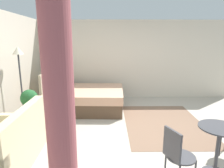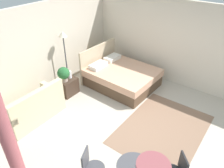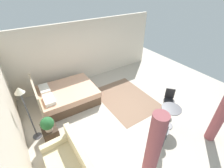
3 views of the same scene
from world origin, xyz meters
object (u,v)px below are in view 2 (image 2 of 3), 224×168
object	(u,v)px
vase	(70,75)
bed	(121,76)
couch	(33,108)
potted_plant	(64,74)
cafe_chair_near_couch	(90,166)
nightstand	(68,87)
floor_lamp	(64,45)

from	to	relation	value
vase	bed	bearing A→B (deg)	-37.94
couch	potted_plant	size ratio (longest dim) A/B	3.50
cafe_chair_near_couch	couch	bearing A→B (deg)	77.72
nightstand	bed	bearing A→B (deg)	-35.06
bed	cafe_chair_near_couch	distance (m)	3.52
couch	floor_lamp	bearing A→B (deg)	15.30
potted_plant	nightstand	bearing A→B (deg)	-3.88
nightstand	cafe_chair_near_couch	size ratio (longest dim) A/B	0.62
nightstand	vase	size ratio (longest dim) A/B	2.43
bed	cafe_chair_near_couch	size ratio (longest dim) A/B	2.42
bed	vase	size ratio (longest dim) A/B	9.54
nightstand	vase	xyz separation A→B (m)	(0.12, 0.01, 0.35)
nightstand	cafe_chair_near_couch	bearing A→B (deg)	-125.93
floor_lamp	nightstand	bearing A→B (deg)	-133.97
nightstand	potted_plant	world-z (taller)	potted_plant
vase	floor_lamp	distance (m)	0.87
potted_plant	cafe_chair_near_couch	bearing A→B (deg)	-124.32
nightstand	floor_lamp	size ratio (longest dim) A/B	0.30
floor_lamp	potted_plant	bearing A→B (deg)	-142.10
couch	vase	xyz separation A→B (m)	(1.40, 0.11, 0.29)
bed	vase	bearing A→B (deg)	142.06
potted_plant	vase	distance (m)	0.26
bed	potted_plant	world-z (taller)	bed
bed	potted_plant	size ratio (longest dim) A/B	4.82
vase	cafe_chair_near_couch	size ratio (longest dim) A/B	0.25
vase	nightstand	bearing A→B (deg)	-174.57
cafe_chair_near_couch	bed	bearing A→B (deg)	26.05
potted_plant	vase	bearing A→B (deg)	1.20
nightstand	vase	world-z (taller)	vase
vase	floor_lamp	bearing A→B (deg)	57.67
bed	couch	size ratio (longest dim) A/B	1.38
vase	couch	bearing A→B (deg)	-175.42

